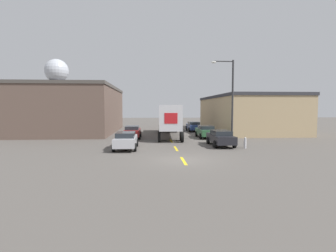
{
  "coord_description": "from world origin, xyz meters",
  "views": [
    {
      "loc": [
        -2.18,
        -17.6,
        3.53
      ],
      "look_at": [
        -0.45,
        8.84,
        1.73
      ],
      "focal_mm": 28.0,
      "sensor_mm": 36.0,
      "label": 1
    }
  ],
  "objects": [
    {
      "name": "ground_plane",
      "position": [
        0.0,
        0.0,
        0.0
      ],
      "size": [
        160.0,
        160.0,
        0.0
      ],
      "primitive_type": "plane",
      "color": "#56514C"
    },
    {
      "name": "road_centerline",
      "position": [
        0.0,
        5.03,
        0.0
      ],
      "size": [
        0.2,
        13.39,
        0.01
      ],
      "color": "yellow",
      "rests_on": "ground_plane"
    },
    {
      "name": "warehouse_left",
      "position": [
        -13.63,
        21.86,
        3.35
      ],
      "size": [
        12.61,
        19.03,
        6.69
      ],
      "color": "brown",
      "rests_on": "ground_plane"
    },
    {
      "name": "warehouse_right",
      "position": [
        12.59,
        22.61,
        2.74
      ],
      "size": [
        10.53,
        20.45,
        5.47
      ],
      "color": "tan",
      "rests_on": "ground_plane"
    },
    {
      "name": "semi_truck",
      "position": [
        0.13,
        15.7,
        2.35
      ],
      "size": [
        3.23,
        14.71,
        3.87
      ],
      "rotation": [
        0.0,
        0.0,
        -0.04
      ],
      "color": "black",
      "rests_on": "ground_plane"
    },
    {
      "name": "parked_car_right_near",
      "position": [
        4.35,
        6.46,
        0.79
      ],
      "size": [
        1.96,
        4.58,
        1.47
      ],
      "color": "black",
      "rests_on": "ground_plane"
    },
    {
      "name": "parked_car_left_near",
      "position": [
        -4.35,
        5.13,
        0.79
      ],
      "size": [
        1.96,
        4.58,
        1.47
      ],
      "color": "#B2B2B7",
      "rests_on": "ground_plane"
    },
    {
      "name": "parked_car_right_mid",
      "position": [
        4.35,
        13.22,
        0.79
      ],
      "size": [
        1.96,
        4.58,
        1.47
      ],
      "color": "#2D5B38",
      "rests_on": "ground_plane"
    },
    {
      "name": "parked_car_right_far",
      "position": [
        4.35,
        22.13,
        0.79
      ],
      "size": [
        1.96,
        4.58,
        1.47
      ],
      "color": "navy",
      "rests_on": "ground_plane"
    },
    {
      "name": "parked_car_left_far",
      "position": [
        -4.35,
        13.24,
        0.79
      ],
      "size": [
        1.96,
        4.58,
        1.47
      ],
      "color": "maroon",
      "rests_on": "ground_plane"
    },
    {
      "name": "water_tower",
      "position": [
        -26.89,
        53.79,
        13.19
      ],
      "size": [
        6.09,
        6.09,
        16.42
      ],
      "color": "#47474C",
      "rests_on": "ground_plane"
    },
    {
      "name": "street_lamp",
      "position": [
        6.29,
        10.0,
        4.97
      ],
      "size": [
        2.47,
        0.32,
        8.64
      ],
      "color": "#2D2D30",
      "rests_on": "ground_plane"
    },
    {
      "name": "fire_hydrant",
      "position": [
        6.11,
        4.83,
        0.48
      ],
      "size": [
        0.22,
        0.22,
        0.97
      ],
      "color": "silver",
      "rests_on": "ground_plane"
    }
  ]
}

